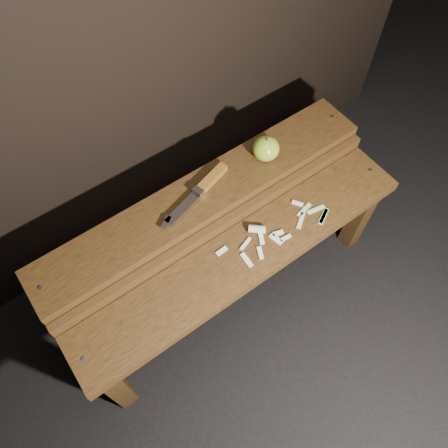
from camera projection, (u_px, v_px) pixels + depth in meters
ground at (233, 291)px, 1.76m from camera, size 60.00×60.00×0.00m
bench_front_tier at (246, 265)px, 1.43m from camera, size 1.20×0.20×0.42m
bench_rear_tier at (206, 208)px, 1.47m from camera, size 1.20×0.21×0.50m
apple at (266, 148)px, 1.44m from camera, size 0.09×0.09×0.09m
knife at (205, 185)px, 1.40m from camera, size 0.30×0.11×0.03m
apple_scraps at (271, 231)px, 1.41m from camera, size 0.40×0.14×0.03m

